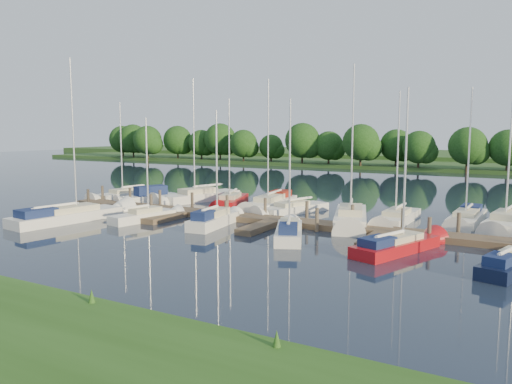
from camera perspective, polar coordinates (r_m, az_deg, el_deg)
The scene contains 22 objects.
ground at distance 29.55m, azimuth -4.62°, elevation -6.12°, with size 260.00×260.00×0.00m, color #192333.
dock at distance 35.66m, azimuth 1.98°, elevation -3.49°, with size 40.00×6.00×0.40m.
mooring_pilings at distance 36.58m, azimuth 2.79°, elevation -2.59°, with size 38.24×2.84×2.00m.
far_shore at distance 100.32m, azimuth 20.15°, elevation 2.97°, with size 180.00×30.00×0.60m, color #27481B.
distant_hill at distance 125.00m, azimuth 22.05°, elevation 3.79°, with size 220.00×40.00×1.40m, color #345826.
treeline at distance 87.43m, azimuth 19.23°, elevation 4.95°, with size 144.56×9.66×8.21m.
sailboat_n_0 at distance 50.93m, azimuth -14.78°, elevation -0.45°, with size 2.73×7.73×9.75m.
motorboat at distance 47.62m, azimuth -12.14°, elevation -0.74°, with size 3.68×5.97×1.99m.
sailboat_n_2 at distance 47.92m, azimuth -6.74°, elevation -0.71°, with size 4.50×9.38×11.97m.
sailboat_n_3 at distance 44.93m, azimuth -2.96°, elevation -1.20°, with size 3.79×7.68×9.84m.
sailboat_n_4 at distance 43.22m, azimuth 1.60°, elevation -1.45°, with size 2.86×9.02×11.39m.
sailboat_n_5 at distance 40.73m, azimuth 4.05°, elevation -2.08°, with size 3.83×7.52×9.58m.
sailboat_n_6 at distance 36.90m, azimuth 10.75°, elevation -3.12°, with size 4.43×9.23×11.79m.
sailboat_n_7 at distance 37.90m, azimuth 15.74°, elevation -3.02°, with size 1.99×7.75×9.84m.
sailboat_n_8 at distance 39.48m, azimuth 22.91°, elevation -2.86°, with size 2.12×7.98×10.05m.
sailboat_n_9 at distance 38.52m, azimuth 26.66°, elevation -3.33°, with size 2.91×8.46×10.76m.
sailboat_s_0 at distance 39.65m, azimuth -20.34°, elevation -2.67°, with size 3.45×9.92×12.39m.
sailboat_s_1 at distance 38.24m, azimuth -12.48°, elevation -2.82°, with size 2.45×6.20×8.00m.
sailboat_s_2 at distance 35.39m, azimuth -4.75°, elevation -3.35°, with size 2.19×6.49×8.56m.
sailboat_s_3 at distance 31.44m, azimuth 3.80°, elevation -4.69°, with size 3.72×6.47×8.63m.
sailboat_s_4 at distance 29.06m, azimuth 15.99°, elevation -5.97°, with size 3.78×7.35×9.40m.
sailboat_s_5 at distance 27.09m, azimuth 27.12°, elevation -7.42°, with size 2.79×6.20×8.02m.
Camera 1 is at (16.16, -23.80, 6.73)m, focal length 35.00 mm.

